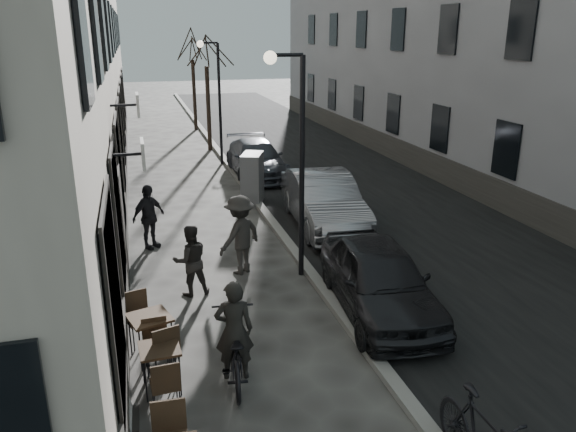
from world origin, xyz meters
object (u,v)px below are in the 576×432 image
car_near (379,279)px  bicycle (235,348)px  pedestrian_far (149,217)px  car_far (256,159)px  bistro_set_c (151,333)px  utility_cabinet (252,178)px  streetlamp_far (215,89)px  streetlamp_near (295,142)px  car_mid (324,201)px  bistro_set_b (161,364)px  sign_board (122,397)px  tree_far (192,46)px  pedestrian_near (191,260)px  pedestrian_mid (240,235)px  tree_near (206,49)px

car_near → bicycle: bearing=-149.8°
pedestrian_far → car_far: (4.35, 6.84, -0.18)m
bistro_set_c → car_far: car_far is taller
utility_cabinet → bicycle: bearing=-81.7°
streetlamp_far → pedestrian_far: (-3.18, -9.29, -2.30)m
streetlamp_near → car_mid: bearing=60.3°
bistro_set_b → sign_board: size_ratio=1.44×
streetlamp_near → car_mid: (1.78, 3.12, -2.38)m
car_mid → car_far: car_mid is taller
tree_far → utility_cabinet: bearing=-89.2°
pedestrian_near → pedestrian_mid: pedestrian_mid is taller
streetlamp_far → pedestrian_far: bearing=-108.9°
bicycle → car_far: car_far is taller
bistro_set_c → sign_board: bearing=-123.4°
bistro_set_c → tree_far: bearing=64.8°
pedestrian_far → streetlamp_far: bearing=32.7°
bicycle → car_near: (3.22, 1.49, 0.20)m
bistro_set_c → car_near: (4.54, 0.58, 0.22)m
car_far → streetlamp_near: bearing=-96.5°
pedestrian_far → car_far: size_ratio=0.37×
streetlamp_far → car_near: streetlamp_far is taller
bicycle → pedestrian_mid: size_ratio=1.06×
utility_cabinet → car_mid: size_ratio=0.35×
tree_far → pedestrian_near: 21.85m
tree_far → pedestrian_far: bearing=-100.1°
car_far → sign_board: bearing=-109.4°
tree_far → bicycle: size_ratio=2.83×
pedestrian_far → utility_cabinet: bearing=5.3°
pedestrian_mid → bistro_set_b: bearing=28.3°
streetlamp_near → tree_far: bearing=89.8°
streetlamp_near → sign_board: bearing=-131.4°
bistro_set_b → sign_board: 0.89m
sign_board → utility_cabinet: bearing=70.0°
tree_far → car_mid: 18.38m
tree_near → pedestrian_far: 13.27m
utility_cabinet → pedestrian_near: size_ratio=1.05×
car_near → car_mid: car_mid is taller
sign_board → bicycle: bearing=23.2°
bistro_set_c → bicycle: bicycle is taller
streetlamp_far → tree_far: (0.07, 9.00, 1.50)m
pedestrian_near → pedestrian_far: 3.16m
streetlamp_far → car_near: (1.17, -14.15, -2.44)m
tree_near → sign_board: tree_near is taller
car_far → pedestrian_far: bearing=-122.0°
pedestrian_far → streetlamp_near: bearing=-78.8°
streetlamp_far → bistro_set_c: 15.35m
pedestrian_near → pedestrian_far: (-0.77, 3.07, 0.07)m
utility_cabinet → car_mid: 3.25m
sign_board → car_near: car_near is taller
pedestrian_far → car_near: size_ratio=0.40×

